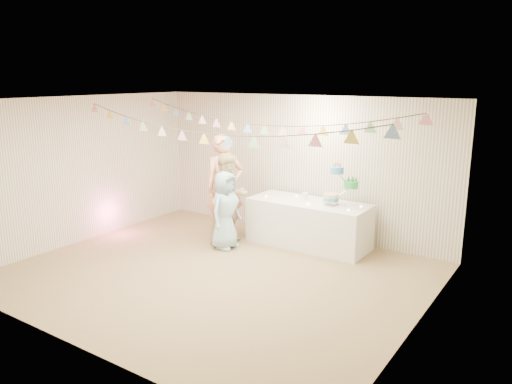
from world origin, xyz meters
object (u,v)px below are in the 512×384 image
Objects in this scene: table at (309,223)px; person_adult_b at (230,199)px; person_adult_a at (225,188)px; person_child at (225,210)px; cake_stand at (340,188)px.

person_adult_b is at bearing -151.39° from table.
table is 1.10× the size of person_adult_a.
person_adult_a is (-1.43, -0.55, 0.57)m from table.
person_adult_b reaches higher than person_child.
table is 1.49m from person_child.
person_child is (0.30, -0.38, -0.29)m from person_adult_a.
cake_stand is 0.35× the size of person_adult_a.
person_adult_b is 0.32m from person_child.
person_adult_a reaches higher than cake_stand.
person_adult_b is at bearing -84.56° from person_adult_a.
table is 1.56× the size of person_child.
person_child is at bearing -104.84° from person_adult_a.
person_adult_a reaches higher than person_adult_b.
person_adult_a is 0.57m from person_child.
person_child is at bearing -149.44° from cake_stand.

